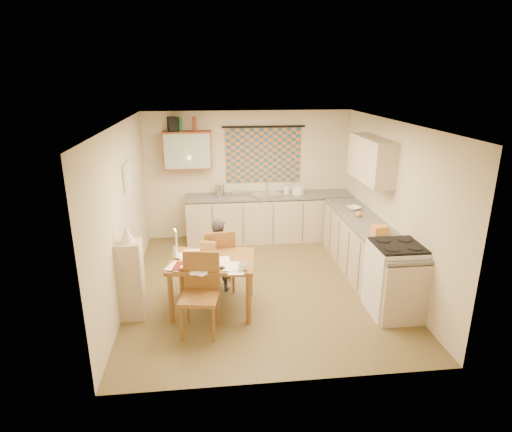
{
  "coord_description": "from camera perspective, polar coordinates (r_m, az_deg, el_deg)",
  "views": [
    {
      "loc": [
        -0.75,
        -6.0,
        3.13
      ],
      "look_at": [
        -0.07,
        0.2,
        1.07
      ],
      "focal_mm": 30.0,
      "sensor_mm": 36.0,
      "label": 1
    }
  ],
  "objects": [
    {
      "name": "bottle_brown",
      "position": [
        8.12,
        -8.21,
        12.06
      ],
      "size": [
        0.08,
        0.08,
        0.26
      ],
      "primitive_type": "cylinder",
      "rotation": [
        0.0,
        0.0,
        -0.16
      ],
      "color": "brown",
      "rests_on": "wall_cabinet"
    },
    {
      "name": "chair_near",
      "position": [
        5.58,
        -7.43,
        -12.21
      ],
      "size": [
        0.53,
        0.53,
        1.03
      ],
      "rotation": [
        0.0,
        0.0,
        -0.16
      ],
      "color": "brown",
      "rests_on": "floor"
    },
    {
      "name": "dish_rack",
      "position": [
        8.26,
        -2.13,
        2.93
      ],
      "size": [
        0.36,
        0.32,
        0.06
      ],
      "primitive_type": "cube",
      "rotation": [
        0.0,
        0.0,
        -0.05
      ],
      "color": "silver",
      "rests_on": "counter_back"
    },
    {
      "name": "letter_rack",
      "position": [
        6.07,
        -6.36,
        -4.16
      ],
      "size": [
        0.24,
        0.16,
        0.16
      ],
      "primitive_type": "cube",
      "rotation": [
        0.0,
        0.0,
        -0.31
      ],
      "color": "brown",
      "rests_on": "dining_table"
    },
    {
      "name": "speaker",
      "position": [
        8.15,
        -11.07,
        11.93
      ],
      "size": [
        0.21,
        0.24,
        0.26
      ],
      "primitive_type": "cube",
      "rotation": [
        0.0,
        0.0,
        0.29
      ],
      "color": "black",
      "rests_on": "wall_cabinet"
    },
    {
      "name": "magazine",
      "position": [
        5.71,
        -10.9,
        -6.6
      ],
      "size": [
        0.3,
        0.34,
        0.03
      ],
      "primitive_type": "imported",
      "rotation": [
        0.0,
        0.0,
        -0.18
      ],
      "color": "maroon",
      "rests_on": "dining_table"
    },
    {
      "name": "window_blind",
      "position": [
        8.42,
        0.99,
        8.12
      ],
      "size": [
        1.45,
        0.03,
        1.05
      ],
      "primitive_type": "cube",
      "color": "#295072",
      "rests_on": "wall_back"
    },
    {
      "name": "tap",
      "position": [
        8.46,
        1.49,
        4.08
      ],
      "size": [
        0.03,
        0.03,
        0.28
      ],
      "primitive_type": "cylinder",
      "rotation": [
        0.0,
        0.0,
        -0.15
      ],
      "color": "silver",
      "rests_on": "counter_back"
    },
    {
      "name": "lampshade",
      "position": [
        5.72,
        -16.88,
        -2.33
      ],
      "size": [
        0.2,
        0.2,
        0.22
      ],
      "primitive_type": "cone",
      "color": "beige",
      "rests_on": "shelf_stand"
    },
    {
      "name": "book",
      "position": [
        5.86,
        -10.13,
        -5.93
      ],
      "size": [
        0.23,
        0.29,
        0.02
      ],
      "primitive_type": "imported",
      "rotation": [
        0.0,
        0.0,
        -0.06
      ],
      "color": "orange",
      "rests_on": "dining_table"
    },
    {
      "name": "wall_front",
      "position": [
        4.25,
        4.61,
        -8.09
      ],
      "size": [
        4.0,
        0.02,
        2.5
      ],
      "primitive_type": "cube",
      "color": "beige",
      "rests_on": "floor"
    },
    {
      "name": "wall_right",
      "position": [
        6.87,
        17.71,
        1.46
      ],
      "size": [
        0.02,
        4.5,
        2.5
      ],
      "primitive_type": "cube",
      "color": "beige",
      "rests_on": "floor"
    },
    {
      "name": "candle",
      "position": [
        5.86,
        -10.6,
        -2.98
      ],
      "size": [
        0.03,
        0.03,
        0.22
      ],
      "primitive_type": "cylinder",
      "rotation": [
        0.0,
        0.0,
        0.17
      ],
      "color": "white",
      "rests_on": "dining_table"
    },
    {
      "name": "wall_cabinet_glass",
      "position": [
        8.03,
        -9.16,
        8.48
      ],
      "size": [
        0.84,
        0.02,
        0.64
      ],
      "primitive_type": "cube",
      "color": "#99B2A5",
      "rests_on": "wall_back"
    },
    {
      "name": "shelf_stand",
      "position": [
        5.97,
        -16.3,
        -8.21
      ],
      "size": [
        0.32,
        0.3,
        1.09
      ],
      "primitive_type": "cube",
      "color": "tan",
      "rests_on": "floor"
    },
    {
      "name": "kettle",
      "position": [
        8.22,
        -4.87,
        3.45
      ],
      "size": [
        0.23,
        0.23,
        0.24
      ],
      "primitive_type": "cylinder",
      "rotation": [
        0.0,
        0.0,
        -0.35
      ],
      "color": "silver",
      "rests_on": "counter_back"
    },
    {
      "name": "mixing_bowl",
      "position": [
        8.4,
        5.61,
        3.48
      ],
      "size": [
        0.25,
        0.25,
        0.16
      ],
      "primitive_type": "cylinder",
      "rotation": [
        0.0,
        0.0,
        0.05
      ],
      "color": "white",
      "rests_on": "counter_back"
    },
    {
      "name": "soap_bottle",
      "position": [
        8.4,
        4.09,
        3.68
      ],
      "size": [
        0.14,
        0.15,
        0.2
      ],
      "primitive_type": "imported",
      "rotation": [
        0.0,
        0.0,
        -0.29
      ],
      "color": "white",
      "rests_on": "counter_back"
    },
    {
      "name": "bottle_green",
      "position": [
        8.14,
        -10.1,
        11.98
      ],
      "size": [
        0.09,
        0.09,
        0.26
      ],
      "primitive_type": "cylinder",
      "rotation": [
        0.0,
        0.0,
        -0.35
      ],
      "color": "#195926",
      "rests_on": "wall_cabinet"
    },
    {
      "name": "ceiling",
      "position": [
        6.08,
        0.86,
        12.38
      ],
      "size": [
        4.0,
        4.5,
        0.02
      ],
      "primitive_type": "cube",
      "color": "white",
      "rests_on": "floor"
    },
    {
      "name": "print_canvas",
      "position": [
        6.66,
        -16.53,
        5.09
      ],
      "size": [
        0.01,
        0.42,
        0.32
      ],
      "primitive_type": "cube",
      "color": "white",
      "rests_on": "wall_left"
    },
    {
      "name": "floor",
      "position": [
        6.81,
        0.76,
        -9.21
      ],
      "size": [
        4.0,
        4.5,
        0.02
      ],
      "primitive_type": "cube",
      "color": "brown",
      "rests_on": "ground"
    },
    {
      "name": "orange_bag",
      "position": [
        6.52,
        16.2,
        -1.78
      ],
      "size": [
        0.24,
        0.18,
        0.12
      ],
      "primitive_type": "cube",
      "rotation": [
        0.0,
        0.0,
        0.11
      ],
      "color": "orange",
      "rests_on": "counter_right"
    },
    {
      "name": "sink",
      "position": [
        8.33,
        1.47,
        2.58
      ],
      "size": [
        0.68,
        0.63,
        0.1
      ],
      "primitive_type": "cube",
      "rotation": [
        0.0,
        0.0,
        0.41
      ],
      "color": "silver",
      "rests_on": "counter_back"
    },
    {
      "name": "candle_holder",
      "position": [
        5.95,
        -10.73,
        -4.74
      ],
      "size": [
        0.07,
        0.07,
        0.18
      ],
      "primitive_type": "cylinder",
      "rotation": [
        0.0,
        0.0,
        -0.15
      ],
      "color": "silver",
      "rests_on": "dining_table"
    },
    {
      "name": "mug",
      "position": [
        5.52,
        -1.76,
        -6.78
      ],
      "size": [
        0.2,
        0.2,
        0.09
      ],
      "primitive_type": "imported",
      "rotation": [
        0.0,
        0.0,
        -0.39
      ],
      "color": "white",
      "rests_on": "dining_table"
    },
    {
      "name": "wall_cabinet",
      "position": [
        8.19,
        -9.11,
        8.68
      ],
      "size": [
        0.9,
        0.34,
        0.7
      ],
      "primitive_type": "cube",
      "color": "brown",
      "rests_on": "wall_back"
    },
    {
      "name": "wall_left",
      "position": [
        6.41,
        -17.32,
        0.33
      ],
      "size": [
        0.02,
        4.5,
        2.5
      ],
      "primitive_type": "cube",
      "color": "beige",
      "rests_on": "floor"
    },
    {
      "name": "person",
      "position": [
        6.46,
        -4.93,
        -5.15
      ],
      "size": [
        0.63,
        0.6,
        1.15
      ],
      "primitive_type": "imported",
      "rotation": [
        0.0,
        0.0,
        2.7
      ],
      "color": "black",
      "rests_on": "floor"
    },
    {
      "name": "fruit_orange",
      "position": [
        7.2,
        13.5,
        0.27
      ],
      "size": [
        0.1,
        0.1,
        0.1
      ],
      "primitive_type": "sphere",
      "color": "orange",
      "rests_on": "counter_right"
    },
    {
      "name": "orange_box",
      "position": [
        5.62,
        -9.46,
        -6.84
      ],
      "size": [
        0.13,
        0.09,
        0.04
      ],
      "primitive_type": "cube",
      "rotation": [
        0.0,
        0.0,
        0.07
      ],
      "color": "orange",
      "rests_on": "dining_table"
    },
    {
      "name": "wall_back",
      "position": [
        8.5,
        -1.08,
        5.47
      ],
      "size": [
        4.0,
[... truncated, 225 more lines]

